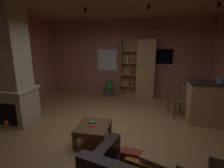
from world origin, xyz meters
TOP-DOWN VIEW (x-y plane):
  - floor at (0.00, 0.00)m, footprint 5.97×6.19m
  - wall_back at (0.00, 3.12)m, footprint 6.09×0.06m
  - window_pane_back at (-0.76, 3.09)m, footprint 0.75×0.01m
  - stone_fireplace at (-2.44, 0.04)m, footprint 0.95×0.82m
  - bookshelf_cabinet at (0.66, 2.85)m, footprint 1.24×0.41m
  - kitchen_bar_counter at (2.54, 0.98)m, footprint 1.40×0.63m
  - tissue_box at (2.50, 0.91)m, footprint 0.15×0.15m
  - coffee_table at (-0.20, -0.49)m, footprint 0.64×0.68m
  - table_book_0 at (-0.21, -0.53)m, footprint 0.11×0.11m
  - table_book_1 at (-0.25, -0.42)m, footprint 0.14×0.12m
  - dining_chair at (1.75, 1.26)m, footprint 0.54×0.54m
  - potted_floor_plant at (-0.60, 2.67)m, footprint 0.36×0.35m
  - wall_mounted_tv at (1.20, 3.06)m, footprint 0.95×0.06m
  - track_light_spot_0 at (-2.15, 0.43)m, footprint 0.07×0.07m
  - track_light_spot_1 at (-0.64, 0.49)m, footprint 0.07×0.07m
  - track_light_spot_2 at (0.77, 0.51)m, footprint 0.07×0.07m
  - track_light_spot_3 at (2.13, 0.52)m, footprint 0.07×0.07m

SIDE VIEW (x-z plane):
  - floor at x=0.00m, z-range -0.02..0.00m
  - coffee_table at x=-0.20m, z-range 0.12..0.52m
  - potted_floor_plant at x=-0.60m, z-range 0.00..0.64m
  - table_book_0 at x=-0.21m, z-range 0.40..0.42m
  - table_book_1 at x=-0.25m, z-range 0.42..0.44m
  - dining_chair at x=1.75m, z-range 0.07..0.99m
  - kitchen_bar_counter at x=2.54m, z-range 0.00..1.09m
  - bookshelf_cabinet at x=0.66m, z-range -0.01..2.11m
  - tissue_box at x=2.50m, z-range 1.08..1.19m
  - stone_fireplace at x=-2.44m, z-range -0.13..2.68m
  - window_pane_back at x=-0.76m, z-range 0.93..1.74m
  - wall_back at x=0.00m, z-range 0.00..2.82m
  - wall_mounted_tv at x=1.20m, z-range 1.24..1.77m
  - track_light_spot_0 at x=-2.15m, z-range 2.70..2.79m
  - track_light_spot_1 at x=-0.64m, z-range 2.70..2.79m
  - track_light_spot_2 at x=0.77m, z-range 2.70..2.79m
  - track_light_spot_3 at x=2.13m, z-range 2.70..2.79m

